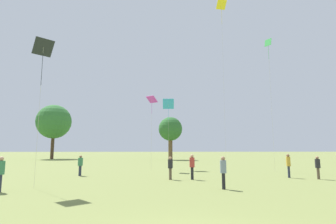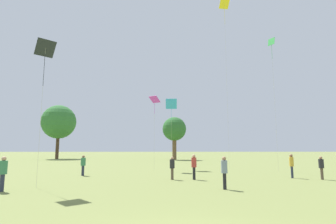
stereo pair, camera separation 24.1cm
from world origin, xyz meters
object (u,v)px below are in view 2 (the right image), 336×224
(person_standing_0, at_px, (3,171))
(kite_3, at_px, (225,11))
(person_standing_2, at_px, (224,169))
(kite_2, at_px, (45,51))
(distant_tree_1, at_px, (174,129))
(person_standing_1, at_px, (292,163))
(kite_5, at_px, (155,101))
(person_standing_4, at_px, (83,164))
(person_standing_7, at_px, (194,165))
(kite_1, at_px, (272,49))
(kite_4, at_px, (171,105))
(person_standing_6, at_px, (321,166))
(person_standing_3, at_px, (172,166))
(distant_tree_0, at_px, (59,122))

(person_standing_0, xyz_separation_m, kite_3, (15.15, 13.53, 16.44))
(person_standing_2, xyz_separation_m, kite_2, (-10.33, 0.70, 6.84))
(kite_2, xyz_separation_m, distant_tree_1, (9.29, 35.09, -2.14))
(person_standing_1, height_order, kite_5, kite_5)
(person_standing_4, xyz_separation_m, person_standing_7, (8.63, -2.88, 0.09))
(kite_3, bearing_deg, kite_1, -175.80)
(kite_4, bearing_deg, kite_5, 92.78)
(person_standing_2, bearing_deg, person_standing_6, 3.22)
(person_standing_4, height_order, kite_1, kite_1)
(person_standing_3, relative_size, person_standing_7, 0.91)
(person_standing_2, xyz_separation_m, person_standing_4, (-9.74, 7.27, -0.10))
(person_standing_3, bearing_deg, kite_1, 18.44)
(person_standing_7, bearing_deg, kite_5, 149.76)
(person_standing_6, bearing_deg, kite_2, -63.87)
(person_standing_6, height_order, distant_tree_0, distant_tree_0)
(person_standing_0, relative_size, person_standing_3, 1.11)
(distant_tree_1, bearing_deg, person_standing_3, -92.94)
(person_standing_1, relative_size, distant_tree_1, 0.22)
(person_standing_6, height_order, distant_tree_1, distant_tree_1)
(kite_3, bearing_deg, person_standing_1, 145.58)
(kite_1, xyz_separation_m, kite_2, (-17.92, -9.82, -4.13))
(kite_5, xyz_separation_m, distant_tree_0, (-20.83, 28.20, 0.56))
(person_standing_1, distance_m, kite_1, 12.24)
(kite_3, xyz_separation_m, distant_tree_0, (-28.60, 27.44, -9.90))
(person_standing_7, bearing_deg, kite_2, -119.40)
(person_standing_6, bearing_deg, person_standing_4, -84.62)
(person_standing_7, height_order, kite_2, kite_2)
(person_standing_1, xyz_separation_m, person_standing_7, (-7.37, -0.81, -0.02))
(kite_2, height_order, kite_5, kite_2)
(person_standing_0, xyz_separation_m, kite_2, (1.22, 1.13, 6.84))
(kite_3, bearing_deg, distant_tree_0, -6.77)
(person_standing_2, height_order, distant_tree_0, distant_tree_0)
(person_standing_1, xyz_separation_m, person_standing_3, (-8.90, -0.76, -0.12))
(person_standing_6, bearing_deg, distant_tree_1, -149.03)
(kite_1, xyz_separation_m, distant_tree_0, (-32.59, 30.02, -4.42))
(person_standing_7, distance_m, distant_tree_0, 43.82)
(person_standing_2, xyz_separation_m, kite_4, (-2.38, 14.11, 5.87))
(person_standing_2, relative_size, person_standing_4, 1.08)
(person_standing_7, height_order, kite_1, kite_1)
(person_standing_6, relative_size, distant_tree_1, 0.20)
(distant_tree_1, bearing_deg, kite_1, -71.13)
(person_standing_4, distance_m, kite_5, 9.68)
(person_standing_1, bearing_deg, kite_3, -133.24)
(person_standing_3, bearing_deg, distant_tree_0, 109.51)
(person_standing_3, xyz_separation_m, kite_3, (6.26, 8.65, 16.54))
(person_standing_4, xyz_separation_m, kite_3, (13.35, 5.83, 16.54))
(person_standing_4, height_order, kite_5, kite_5)
(kite_3, bearing_deg, kite_4, 27.40)
(person_standing_1, bearing_deg, person_standing_4, -69.15)
(kite_1, relative_size, distant_tree_1, 1.62)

